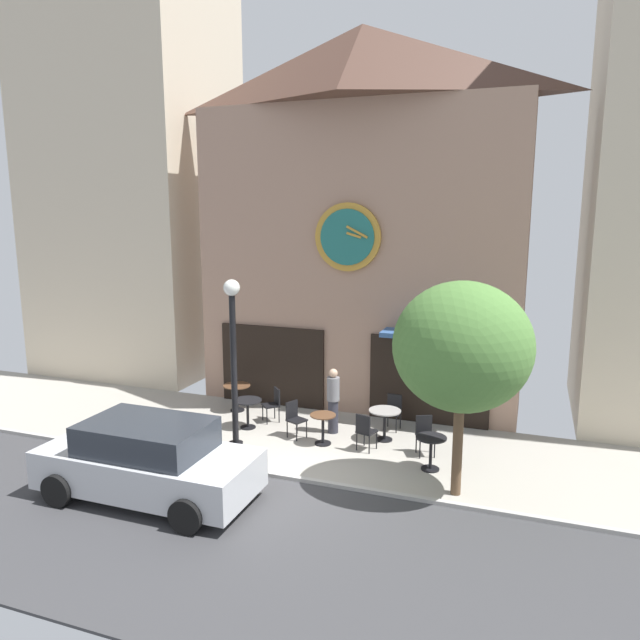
% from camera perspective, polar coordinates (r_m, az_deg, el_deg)
% --- Properties ---
extents(ground_plane, '(27.77, 9.49, 0.13)m').
position_cam_1_polar(ground_plane, '(12.56, -3.39, -15.88)').
color(ground_plane, '#9E998E').
extents(clock_building, '(9.01, 3.44, 10.42)m').
position_cam_1_polar(clock_building, '(16.79, 3.90, 9.91)').
color(clock_building, '#9E7A66').
rests_on(clock_building, ground_plane).
extents(neighbor_building_left, '(6.04, 4.92, 13.41)m').
position_cam_1_polar(neighbor_building_left, '(21.94, -17.50, 13.09)').
color(neighbor_building_left, beige).
rests_on(neighbor_building_left, ground_plane).
extents(street_lamp, '(0.36, 0.36, 4.09)m').
position_cam_1_polar(street_lamp, '(13.31, -8.32, -4.74)').
color(street_lamp, black).
rests_on(street_lamp, ground_plane).
extents(street_tree, '(2.66, 2.39, 4.27)m').
position_cam_1_polar(street_tree, '(11.54, 13.56, -2.58)').
color(street_tree, brown).
rests_on(street_tree, ground_plane).
extents(cafe_table_center_left, '(0.76, 0.76, 0.75)m').
position_cam_1_polar(cafe_table_center_left, '(16.81, -8.03, -6.89)').
color(cafe_table_center_left, black).
rests_on(cafe_table_center_left, ground_plane).
extents(cafe_table_near_door, '(0.74, 0.74, 0.76)m').
position_cam_1_polar(cafe_table_near_door, '(15.50, -7.01, -8.41)').
color(cafe_table_near_door, black).
rests_on(cafe_table_near_door, ground_plane).
extents(cafe_table_center_right, '(0.62, 0.62, 0.74)m').
position_cam_1_polar(cafe_table_center_right, '(14.40, 0.28, -10.06)').
color(cafe_table_center_right, black).
rests_on(cafe_table_center_right, ground_plane).
extents(cafe_table_rightmost, '(0.78, 0.78, 0.77)m').
position_cam_1_polar(cafe_table_rightmost, '(14.69, 6.27, -9.38)').
color(cafe_table_rightmost, black).
rests_on(cafe_table_rightmost, ground_plane).
extents(cafe_table_near_curb, '(0.67, 0.67, 0.75)m').
position_cam_1_polar(cafe_table_near_curb, '(13.28, 10.67, -11.98)').
color(cafe_table_near_curb, black).
rests_on(cafe_table_near_curb, ground_plane).
extents(cafe_chair_outer, '(0.57, 0.57, 0.90)m').
position_cam_1_polar(cafe_chair_outer, '(15.91, -4.50, -7.91)').
color(cafe_chair_outer, black).
rests_on(cafe_chair_outer, ground_plane).
extents(cafe_chair_facing_street, '(0.49, 0.49, 0.90)m').
position_cam_1_polar(cafe_chair_facing_street, '(14.04, 4.38, -10.49)').
color(cafe_chair_facing_street, black).
rests_on(cafe_chair_facing_street, ground_plane).
extents(cafe_chair_by_entrance, '(0.53, 0.53, 0.90)m').
position_cam_1_polar(cafe_chair_by_entrance, '(14.05, 10.09, -10.62)').
color(cafe_chair_by_entrance, black).
rests_on(cafe_chair_by_entrance, ground_plane).
extents(cafe_chair_under_awning, '(0.44, 0.44, 0.90)m').
position_cam_1_polar(cafe_chair_under_awning, '(15.45, 7.10, -8.54)').
color(cafe_chair_under_awning, black).
rests_on(cafe_chair_under_awning, ground_plane).
extents(cafe_chair_near_tree, '(0.53, 0.53, 0.90)m').
position_cam_1_polar(cafe_chair_near_tree, '(14.84, -2.48, -9.28)').
color(cafe_chair_near_tree, black).
rests_on(cafe_chair_near_tree, ground_plane).
extents(pedestrian_grey, '(0.42, 0.42, 1.67)m').
position_cam_1_polar(pedestrian_grey, '(14.99, 1.28, -7.72)').
color(pedestrian_grey, '#2D2D38').
rests_on(pedestrian_grey, ground_plane).
extents(parked_car_silver, '(4.30, 2.02, 1.55)m').
position_cam_1_polar(parked_car_silver, '(12.30, -16.28, -12.89)').
color(parked_car_silver, '#B7BABF').
rests_on(parked_car_silver, ground_plane).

